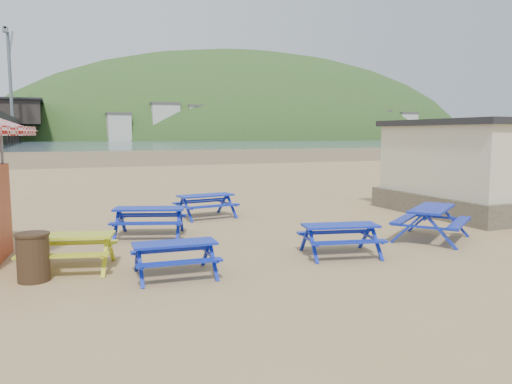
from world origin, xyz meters
name	(u,v)px	position (x,y,z in m)	size (l,w,h in m)	color
ground	(235,239)	(0.00, 0.00, 0.00)	(400.00, 400.00, 0.00)	tan
wet_sand	(87,155)	(0.00, 55.00, 0.00)	(400.00, 400.00, 0.00)	olive
sea	(64,142)	(0.00, 170.00, 0.01)	(400.00, 400.00, 0.00)	#475966
picnic_table_blue_a	(150,222)	(-1.96, 1.19, 0.38)	(2.19, 1.97, 0.76)	#1438B9
picnic_table_blue_b	(206,206)	(0.26, 3.51, 0.37)	(1.93, 1.64, 0.74)	#1438B9
picnic_table_blue_d	(175,259)	(-2.20, -2.71, 0.33)	(1.62, 1.34, 0.65)	#1438B9
picnic_table_blue_e	(340,240)	(1.56, -2.50, 0.35)	(1.90, 1.65, 0.69)	#1438B9
picnic_table_blue_f	(431,224)	(4.58, -1.96, 0.42)	(2.54, 2.46, 0.83)	#1438B9
picnic_table_yellow	(69,252)	(-4.03, -1.50, 0.36)	(2.00, 1.77, 0.71)	#B1BE12
litter_bin	(33,257)	(-4.67, -2.05, 0.45)	(0.61, 0.61, 0.89)	#3B2A19
amenity_block	(507,166)	(10.50, 1.00, 1.57)	(7.40, 5.40, 3.15)	#665B4C
pier	(6,126)	(-17.99, 178.23, 5.46)	(24.00, 220.00, 39.29)	black
headland_town	(247,158)	(90.00, 229.68, -9.91)	(264.00, 144.00, 108.00)	#2D4C1E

